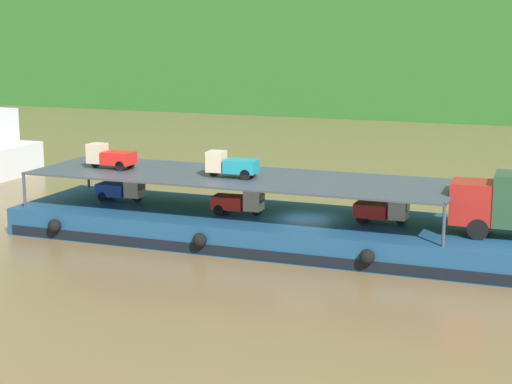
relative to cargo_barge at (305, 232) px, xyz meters
The scene contains 8 objects.
ground_plane 0.75m from the cargo_barge, 90.00° to the left, with size 400.00×400.00×0.00m, color brown.
cargo_barge is the anchor object (origin of this frame).
cargo_rack 4.65m from the cargo_barge, behind, with size 23.13×6.70×2.00m.
mini_truck_lower_stern 11.40m from the cargo_barge, behind, with size 2.78×1.26×1.38m.
mini_truck_lower_aft 3.92m from the cargo_barge, behind, with size 2.79×1.29×1.38m.
mini_truck_lower_mid 4.28m from the cargo_barge, ahead, with size 2.74×1.21×1.38m.
mini_truck_upper_stern 12.03m from the cargo_barge, behind, with size 2.76×1.23×1.38m.
mini_truck_upper_mid 5.32m from the cargo_barge, behind, with size 2.79×1.30×1.38m.
Camera 1 is at (13.34, -41.68, 11.56)m, focal length 59.75 mm.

